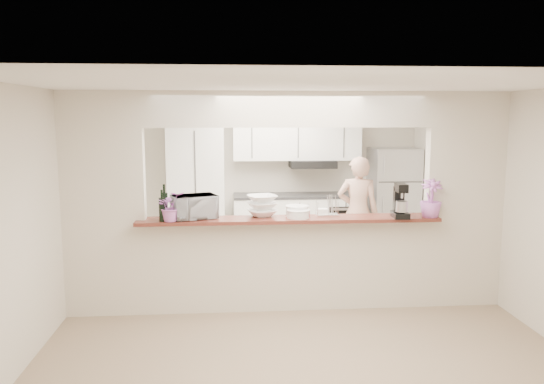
{
  "coord_description": "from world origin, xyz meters",
  "views": [
    {
      "loc": [
        -0.66,
        -5.89,
        2.23
      ],
      "look_at": [
        -0.17,
        0.3,
        1.33
      ],
      "focal_mm": 35.0,
      "sensor_mm": 36.0,
      "label": 1
    }
  ],
  "objects": [
    {
      "name": "tile_overlay",
      "position": [
        0.0,
        1.55,
        0.01
      ],
      "size": [
        5.0,
        2.9,
        0.01
      ],
      "primitive_type": "cube",
      "color": "silver",
      "rests_on": "floor"
    },
    {
      "name": "kitchen_cabinets",
      "position": [
        -0.19,
        2.72,
        0.97
      ],
      "size": [
        3.15,
        0.62,
        2.25
      ],
      "color": "white",
      "rests_on": "floor"
    },
    {
      "name": "refrigerator",
      "position": [
        2.05,
        2.65,
        0.85
      ],
      "size": [
        0.75,
        0.7,
        1.7
      ],
      "primitive_type": "cube",
      "color": "#B5B6BB",
      "rests_on": "floor"
    },
    {
      "name": "floor",
      "position": [
        0.0,
        0.0,
        0.0
      ],
      "size": [
        6.0,
        6.0,
        0.0
      ],
      "primitive_type": "plane",
      "color": "gray",
      "rests_on": "ground"
    },
    {
      "name": "red_bowl",
      "position": [
        0.16,
        -0.03,
        1.12
      ],
      "size": [
        0.15,
        0.15,
        0.07
      ],
      "primitive_type": "cylinder",
      "color": "maroon",
      "rests_on": "bar_counter"
    },
    {
      "name": "serving_bowls",
      "position": [
        -0.3,
        0.05,
        1.21
      ],
      "size": [
        0.41,
        0.41,
        0.24
      ],
      "primitive_type": "imported",
      "rotation": [
        0.0,
        0.0,
        0.33
      ],
      "color": "white",
      "rests_on": "bar_counter"
    },
    {
      "name": "tan_bowl",
      "position": [
        0.05,
        -0.03,
        1.12
      ],
      "size": [
        0.13,
        0.13,
        0.06
      ],
      "primitive_type": "cylinder",
      "color": "tan",
      "rests_on": "bar_counter"
    },
    {
      "name": "flower_right",
      "position": [
        1.6,
        -0.15,
        1.31
      ],
      "size": [
        0.25,
        0.25,
        0.44
      ],
      "primitive_type": "imported",
      "rotation": [
        0.0,
        0.0,
        -0.04
      ],
      "color": "#AF68C1",
      "rests_on": "bar_counter"
    },
    {
      "name": "utensil_caddy",
      "position": [
        0.45,
        0.05,
        1.19
      ],
      "size": [
        0.26,
        0.15,
        0.24
      ],
      "color": "silver",
      "rests_on": "bar_counter"
    },
    {
      "name": "stand_mixer",
      "position": [
        1.25,
        -0.14,
        1.26
      ],
      "size": [
        0.18,
        0.28,
        0.39
      ],
      "color": "black",
      "rests_on": "bar_counter"
    },
    {
      "name": "plate_stack_b",
      "position": [
        0.1,
        -0.07,
        1.14
      ],
      "size": [
        0.26,
        0.26,
        0.09
      ],
      "color": "white",
      "rests_on": "bar_counter"
    },
    {
      "name": "plate_stack_a",
      "position": [
        0.1,
        0.03,
        1.15
      ],
      "size": [
        0.27,
        0.27,
        0.12
      ],
      "color": "white",
      "rests_on": "bar_counter"
    },
    {
      "name": "person",
      "position": [
        1.2,
        1.61,
        0.82
      ],
      "size": [
        0.67,
        0.52,
        1.64
      ],
      "primitive_type": "imported",
      "rotation": [
        0.0,
        0.0,
        2.91
      ],
      "color": "tan",
      "rests_on": "floor"
    },
    {
      "name": "flower_left",
      "position": [
        -1.3,
        -0.15,
        1.26
      ],
      "size": [
        0.37,
        0.34,
        0.33
      ],
      "primitive_type": "imported",
      "rotation": [
        0.0,
        0.0,
        0.35
      ],
      "color": "#E177D8",
      "rests_on": "bar_counter"
    },
    {
      "name": "wine_bottle_a",
      "position": [
        -1.4,
        -0.15,
        1.23
      ],
      "size": [
        0.07,
        0.07,
        0.35
      ],
      "color": "black",
      "rests_on": "bar_counter"
    },
    {
      "name": "bar_counter",
      "position": [
        0.0,
        -0.0,
        0.58
      ],
      "size": [
        3.4,
        0.38,
        1.09
      ],
      "color": "beige",
      "rests_on": "floor"
    },
    {
      "name": "partition",
      "position": [
        0.0,
        0.0,
        1.48
      ],
      "size": [
        5.0,
        0.15,
        2.5
      ],
      "color": "beige",
      "rests_on": "floor"
    },
    {
      "name": "toaster_oven",
      "position": [
        -1.06,
        -0.0,
        1.22
      ],
      "size": [
        0.56,
        0.47,
        0.26
      ],
      "primitive_type": "imported",
      "rotation": [
        0.0,
        0.0,
        0.36
      ],
      "color": "#ACADB1",
      "rests_on": "bar_counter"
    },
    {
      "name": "wine_bottle_b",
      "position": [
        -1.4,
        0.07,
        1.24
      ],
      "size": [
        0.08,
        0.08,
        0.38
      ],
      "color": "black",
      "rests_on": "bar_counter"
    }
  ]
}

